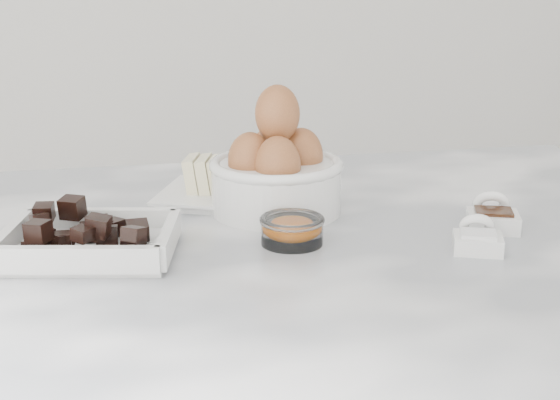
# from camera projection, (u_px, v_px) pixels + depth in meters

# --- Properties ---
(marble_slab) EXTENTS (1.20, 0.80, 0.04)m
(marble_slab) POSITION_uv_depth(u_px,v_px,m) (269.00, 257.00, 0.92)
(marble_slab) COLOR white
(marble_slab) RESTS_ON cabinet
(chocolate_dish) EXTENTS (0.21, 0.18, 0.05)m
(chocolate_dish) POSITION_uv_depth(u_px,v_px,m) (90.00, 237.00, 0.86)
(chocolate_dish) COLOR white
(chocolate_dish) RESTS_ON marble_slab
(butter_plate) EXTENTS (0.19, 0.19, 0.06)m
(butter_plate) POSITION_uv_depth(u_px,v_px,m) (214.00, 186.00, 1.06)
(butter_plate) COLOR white
(butter_plate) RESTS_ON marble_slab
(sugar_ramekin) EXTENTS (0.08, 0.08, 0.05)m
(sugar_ramekin) POSITION_uv_depth(u_px,v_px,m) (288.00, 191.00, 1.02)
(sugar_ramekin) COLOR white
(sugar_ramekin) RESTS_ON marble_slab
(egg_bowl) EXTENTS (0.17, 0.17, 0.17)m
(egg_bowl) POSITION_uv_depth(u_px,v_px,m) (276.00, 172.00, 1.01)
(egg_bowl) COLOR white
(egg_bowl) RESTS_ON marble_slab
(honey_bowl) EXTENTS (0.07, 0.07, 0.03)m
(honey_bowl) POSITION_uv_depth(u_px,v_px,m) (296.00, 208.00, 0.99)
(honey_bowl) COLOR white
(honey_bowl) RESTS_ON marble_slab
(zest_bowl) EXTENTS (0.08, 0.08, 0.03)m
(zest_bowl) POSITION_uv_depth(u_px,v_px,m) (292.00, 229.00, 0.90)
(zest_bowl) COLOR white
(zest_bowl) RESTS_ON marble_slab
(vanilla_spoon) EXTENTS (0.07, 0.09, 0.05)m
(vanilla_spoon) POSITION_uv_depth(u_px,v_px,m) (492.00, 216.00, 0.96)
(vanilla_spoon) COLOR white
(vanilla_spoon) RESTS_ON marble_slab
(salt_spoon) EXTENTS (0.07, 0.08, 0.04)m
(salt_spoon) POSITION_uv_depth(u_px,v_px,m) (477.00, 238.00, 0.88)
(salt_spoon) COLOR white
(salt_spoon) RESTS_ON marble_slab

